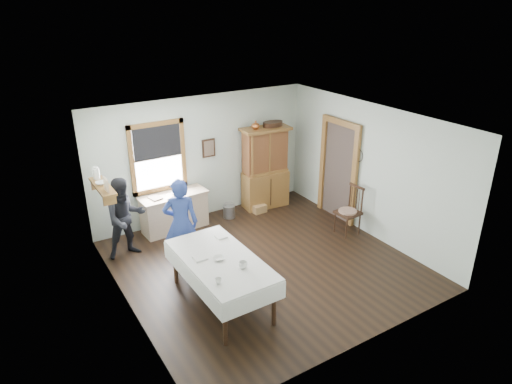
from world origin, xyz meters
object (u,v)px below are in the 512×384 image
china_hutch (265,168)px  figure_dark (126,221)px  work_counter (175,212)px  pail (229,211)px  woman_blue (181,227)px  dining_table (221,281)px  wicker_basket (259,209)px  spindle_chair (348,210)px

china_hutch → figure_dark: bearing=-166.7°
work_counter → pail: work_counter is taller
china_hutch → woman_blue: size_ratio=1.20×
china_hutch → woman_blue: 3.02m
work_counter → pail: (1.24, -0.11, -0.26)m
work_counter → figure_dark: 1.31m
dining_table → wicker_basket: 3.42m
dining_table → woman_blue: bearing=92.7°
work_counter → dining_table: 2.79m
wicker_basket → figure_dark: bearing=-175.2°
woman_blue → work_counter: bearing=-83.5°
wicker_basket → woman_blue: 2.71m
figure_dark → spindle_chair: bearing=-21.4°
pail → work_counter: bearing=174.7°
work_counter → woman_blue: size_ratio=0.89×
dining_table → pail: bearing=59.0°
pail → woman_blue: 2.19m
dining_table → spindle_chair: 3.39m
woman_blue → figure_dark: bearing=-26.5°
china_hutch → figure_dark: size_ratio=1.30×
pail → spindle_chair: bearing=-48.4°
work_counter → woman_blue: (-0.42, -1.39, 0.38)m
spindle_chair → wicker_basket: (-1.02, 1.81, -0.43)m
work_counter → woman_blue: bearing=-109.9°
work_counter → figure_dark: (-1.16, -0.51, 0.32)m
wicker_basket → figure_dark: size_ratio=0.21×
spindle_chair → woman_blue: size_ratio=0.66×
pail → woman_blue: woman_blue is taller
wicker_basket → woman_blue: size_ratio=0.19×
spindle_chair → woman_blue: (-3.38, 0.67, 0.26)m
work_counter → spindle_chair: spindle_chair is taller
china_hutch → spindle_chair: china_hutch is taller
woman_blue → figure_dark: (-0.74, 0.88, -0.06)m
pail → woman_blue: size_ratio=0.18×
spindle_chair → figure_dark: bearing=155.0°
pail → wicker_basket: 0.72m
dining_table → spindle_chair: spindle_chair is taller
wicker_basket → figure_dark: (-3.11, -0.26, 0.64)m
work_counter → wicker_basket: (1.95, -0.25, -0.31)m
pail → wicker_basket: bearing=-10.9°
dining_table → china_hutch: bearing=46.5°
dining_table → figure_dark: figure_dark is taller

